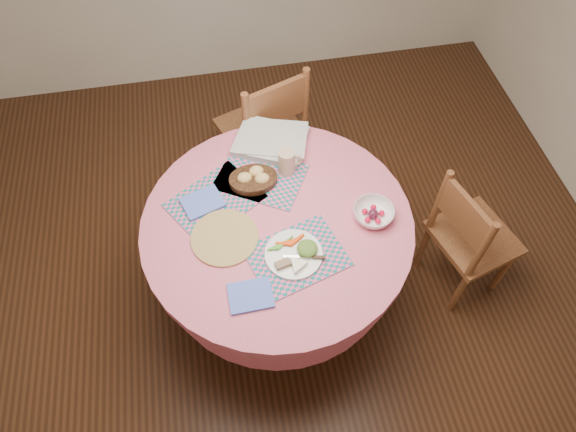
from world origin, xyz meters
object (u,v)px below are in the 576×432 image
chair_right (468,237)px  dining_table (278,244)px  wicker_trivet (225,238)px  latte_mug (287,162)px  fruit_bowl (373,214)px  dinner_plate (296,254)px  bread_bowl (254,178)px  chair_back (266,130)px

chair_right → dining_table: bearing=69.8°
chair_right → wicker_trivet: 1.26m
latte_mug → fruit_bowl: (0.33, -0.34, -0.04)m
dinner_plate → bread_bowl: size_ratio=1.10×
chair_right → fruit_bowl: (-0.55, 0.01, 0.33)m
bread_bowl → latte_mug: size_ratio=1.74×
chair_back → latte_mug: bearing=71.9°
wicker_trivet → latte_mug: size_ratio=2.27×
latte_mug → fruit_bowl: 0.48m
wicker_trivet → dinner_plate: 0.33m
wicker_trivet → fruit_bowl: size_ratio=1.22×
chair_back → wicker_trivet: chair_back is taller
chair_back → wicker_trivet: 0.96m
chair_right → wicker_trivet: size_ratio=2.85×
bread_bowl → fruit_bowl: size_ratio=0.94×
dining_table → chair_back: size_ratio=1.30×
dining_table → bread_bowl: bearing=106.1°
fruit_bowl → dining_table: bearing=172.3°
chair_right → bread_bowl: (-1.05, 0.31, 0.34)m
fruit_bowl → chair_back: bearing=112.0°
dining_table → dinner_plate: dinner_plate is taller
wicker_trivet → chair_back: bearing=70.0°
wicker_trivet → dining_table: bearing=10.6°
chair_right → dinner_plate: chair_right is taller
dining_table → fruit_bowl: size_ratio=5.06×
chair_right → chair_back: chair_back is taller
chair_back → bread_bowl: 0.67m
chair_back → latte_mug: (0.03, -0.55, 0.33)m
chair_back → dinner_plate: 1.06m
dining_table → bread_bowl: size_ratio=5.39×
chair_back → fruit_bowl: chair_back is taller
chair_back → dining_table: bearing=64.2°
dining_table → chair_right: chair_right is taller
dining_table → bread_bowl: 0.34m
dining_table → dinner_plate: 0.30m
chair_back → fruit_bowl: size_ratio=3.88×
chair_back → fruit_bowl: 0.99m
wicker_trivet → bread_bowl: bread_bowl is taller
chair_right → dinner_plate: 1.00m
chair_right → wicker_trivet: bearing=72.8°
bread_bowl → chair_back: bearing=76.2°
dining_table → fruit_bowl: bearing=-7.7°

